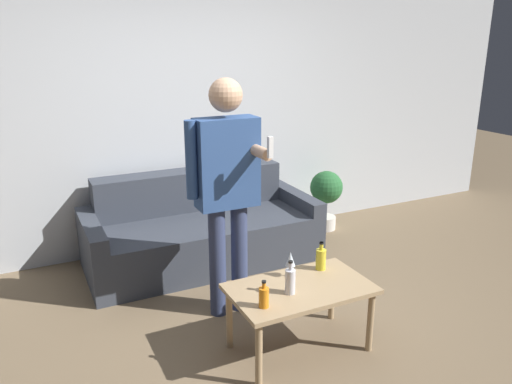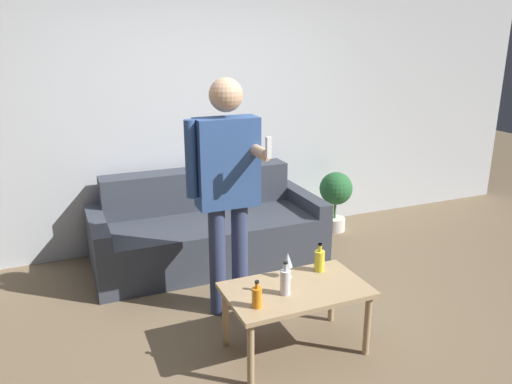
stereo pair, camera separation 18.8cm
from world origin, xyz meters
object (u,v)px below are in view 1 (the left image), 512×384
at_px(couch, 201,230).
at_px(coffee_table, 300,295).
at_px(bottle_orange, 290,281).
at_px(person_standing_front, 227,181).

height_order(couch, coffee_table, couch).
bearing_deg(coffee_table, bottle_orange, -156.68).
bearing_deg(coffee_table, person_standing_front, 109.74).
height_order(coffee_table, person_standing_front, person_standing_front).
relative_size(coffee_table, person_standing_front, 0.53).
xyz_separation_m(coffee_table, person_standing_front, (-0.23, 0.65, 0.63)).
bearing_deg(couch, person_standing_front, -97.86).
height_order(couch, person_standing_front, person_standing_front).
relative_size(bottle_orange, person_standing_front, 0.13).
xyz_separation_m(coffee_table, bottle_orange, (-0.10, -0.04, 0.14)).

